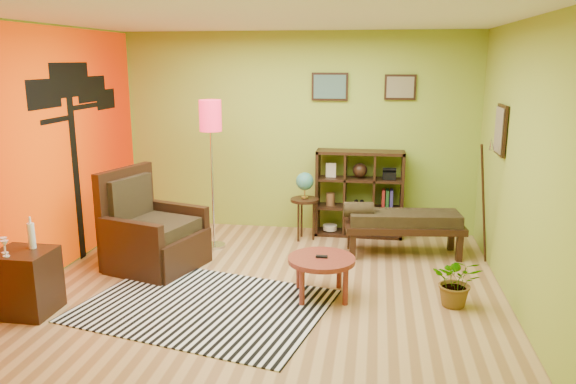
% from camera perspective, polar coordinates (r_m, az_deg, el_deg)
% --- Properties ---
extents(ground, '(5.00, 5.00, 0.00)m').
position_cam_1_polar(ground, '(6.20, -2.01, -9.61)').
color(ground, tan).
rests_on(ground, ground).
extents(room_shell, '(5.04, 4.54, 2.82)m').
position_cam_1_polar(room_shell, '(5.77, -3.04, 7.21)').
color(room_shell, '#8DA834').
rests_on(room_shell, ground).
extents(zebra_rug, '(2.68, 2.19, 0.01)m').
position_cam_1_polar(zebra_rug, '(5.80, -8.51, -11.33)').
color(zebra_rug, white).
rests_on(zebra_rug, ground).
extents(coffee_table, '(0.70, 0.70, 0.45)m').
position_cam_1_polar(coffee_table, '(5.84, 3.43, -7.21)').
color(coffee_table, maroon).
rests_on(coffee_table, ground).
extents(armchair, '(1.19, 1.18, 1.17)m').
position_cam_1_polar(armchair, '(6.87, -13.73, -4.52)').
color(armchair, black).
rests_on(armchair, ground).
extents(side_cabinet, '(0.53, 0.49, 0.95)m').
position_cam_1_polar(side_cabinet, '(6.04, -25.13, -8.25)').
color(side_cabinet, black).
rests_on(side_cabinet, ground).
extents(floor_lamp, '(0.29, 0.29, 1.92)m').
position_cam_1_polar(floor_lamp, '(7.17, -7.85, 6.34)').
color(floor_lamp, silver).
rests_on(floor_lamp, ground).
extents(globe_table, '(0.38, 0.38, 0.94)m').
position_cam_1_polar(globe_table, '(7.57, 1.71, 0.31)').
color(globe_table, black).
rests_on(globe_table, ground).
extents(cube_shelf, '(1.20, 0.35, 1.20)m').
position_cam_1_polar(cube_shelf, '(7.85, 7.35, -0.16)').
color(cube_shelf, black).
rests_on(cube_shelf, ground).
extents(bench, '(1.53, 0.69, 0.68)m').
position_cam_1_polar(bench, '(7.17, 11.38, -2.96)').
color(bench, black).
rests_on(bench, ground).
extents(potted_plant, '(0.54, 0.58, 0.41)m').
position_cam_1_polar(potted_plant, '(5.92, 16.75, -9.19)').
color(potted_plant, '#26661E').
rests_on(potted_plant, ground).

